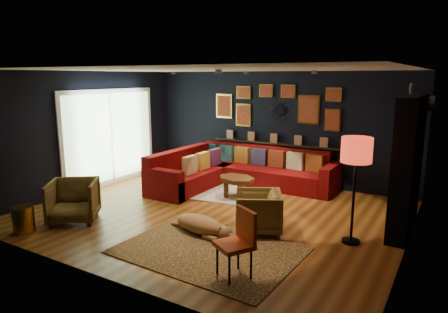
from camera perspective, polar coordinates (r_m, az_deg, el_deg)
The scene contains 20 objects.
floor at distance 7.46m, azimuth -1.45°, elevation -8.08°, with size 6.50×6.50×0.00m, color #995C25.
room_walls at distance 7.09m, azimuth -1.52°, elevation 4.14°, with size 6.50×6.50×6.50m.
sectional at distance 9.16m, azimuth 1.33°, elevation -2.27°, with size 3.41×2.69×0.86m.
ledge at distance 9.54m, azimuth 7.15°, elevation 1.86°, with size 3.20×0.12×0.04m, color black.
gallery_wall at distance 9.47m, azimuth 7.30°, elevation 7.20°, with size 3.15×0.04×1.02m.
sunburst_mirror at distance 9.44m, azimuth 7.92°, elevation 6.51°, with size 0.47×0.16×0.47m.
fireplace at distance 7.03m, azimuth 24.64°, elevation -1.70°, with size 0.31×1.60×2.20m.
deer_head at distance 7.38m, azimuth 26.12°, elevation 6.85°, with size 0.50×0.28×0.45m.
sliding_door at distance 9.67m, azimuth -15.87°, elevation 2.72°, with size 0.06×2.80×2.20m.
ceiling_spots at distance 7.72m, azimuth 1.69°, elevation 11.93°, with size 3.30×2.50×0.06m.
shag_rug at distance 8.87m, azimuth -0.91°, elevation -4.78°, with size 2.37×1.72×0.03m, color beige.
leopard_rug at distance 5.96m, azimuth -2.17°, elevation -13.21°, with size 2.54×1.81×0.01m, color #B37E44.
coffee_table at distance 8.23m, azimuth 1.78°, elevation -3.54°, with size 0.98×0.83×0.42m.
pouf at distance 8.78m, azimuth -5.68°, elevation -3.87°, with size 0.46×0.46×0.30m, color maroon.
armchair_left at distance 7.42m, azimuth -20.73°, elevation -5.69°, with size 0.78×0.73×0.81m, color #A78035.
armchair_right at distance 6.53m, azimuth 4.90°, elevation -7.57°, with size 0.72×0.67×0.74m, color #A78035.
gold_stool at distance 7.29m, azimuth -26.69°, elevation -8.01°, with size 0.35×0.35×0.44m, color #C6862E.
orange_chair at distance 5.07m, azimuth 2.19°, elevation -11.54°, with size 0.56×0.56×0.88m.
floor_lamp at distance 6.13m, azimuth 18.39°, elevation 0.24°, with size 0.45×0.45×1.62m.
dog at distance 6.49m, azimuth -3.47°, elevation -9.14°, with size 1.27×0.63×0.40m, color #B57A4E, non-canonical shape.
Camera 1 is at (3.76, -5.94, 2.49)m, focal length 32.00 mm.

